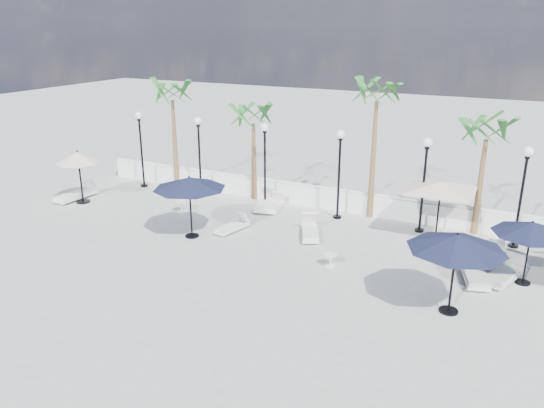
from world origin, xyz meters
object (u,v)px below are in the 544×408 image
at_px(parasol_navy_mid, 532,229).
at_px(lounger_5, 474,272).
at_px(parasol_cream_small, 78,158).
at_px(lounger_0, 76,194).
at_px(lounger_8, 493,257).
at_px(lounger_4, 275,205).
at_px(parasol_navy_right, 457,242).
at_px(lounger_6, 505,273).
at_px(parasol_cream_sq_a, 441,182).
at_px(lounger_1, 265,203).
at_px(lounger_3, 310,231).
at_px(lounger_2, 232,226).
at_px(parasol_navy_left, 189,183).

bearing_deg(parasol_navy_mid, lounger_5, -164.20).
relative_size(parasol_navy_mid, parasol_cream_small, 0.97).
height_order(lounger_0, lounger_8, lounger_0).
xyz_separation_m(lounger_4, parasol_navy_right, (8.46, -5.71, 1.98)).
distance_m(lounger_8, parasol_cream_small, 17.98).
xyz_separation_m(lounger_6, parasol_cream_sq_a, (-2.69, 2.81, 2.00)).
xyz_separation_m(lounger_8, parasol_cream_small, (-17.81, -1.50, 1.91)).
bearing_deg(lounger_5, lounger_0, 163.25).
distance_m(parasol_navy_right, parasol_cream_sq_a, 5.86).
bearing_deg(lounger_1, parasol_cream_small, -173.80).
height_order(lounger_3, lounger_6, lounger_6).
xyz_separation_m(lounger_6, lounger_8, (-0.47, 1.29, -0.04)).
xyz_separation_m(parasol_navy_right, parasol_cream_sq_a, (-1.38, 5.69, 0.07)).
relative_size(lounger_2, parasol_navy_left, 0.60).
distance_m(lounger_0, lounger_6, 18.89).
height_order(lounger_6, parasol_navy_right, parasol_navy_right).
relative_size(lounger_2, lounger_8, 0.95).
relative_size(lounger_1, lounger_8, 1.14).
distance_m(lounger_5, parasol_cream_sq_a, 4.16).
height_order(parasol_navy_left, parasol_navy_mid, parasol_navy_left).
bearing_deg(lounger_4, lounger_2, -107.59).
distance_m(lounger_5, lounger_8, 1.71).
bearing_deg(parasol_navy_right, parasol_cream_sq_a, 103.64).
distance_m(lounger_2, lounger_8, 9.82).
distance_m(lounger_6, parasol_cream_small, 18.38).
bearing_deg(lounger_6, parasol_navy_mid, 24.37).
bearing_deg(parasol_cream_sq_a, lounger_3, -153.95).
distance_m(lounger_1, parasol_cream_sq_a, 7.82).
height_order(parasol_navy_left, parasol_cream_small, parasol_cream_small).
distance_m(lounger_5, parasol_cream_small, 17.48).
relative_size(lounger_2, parasol_navy_mid, 0.70).
relative_size(parasol_navy_mid, parasol_navy_right, 0.87).
height_order(lounger_4, parasol_cream_sq_a, parasol_cream_sq_a).
bearing_deg(lounger_0, lounger_1, 21.50).
bearing_deg(parasol_navy_mid, lounger_8, 129.41).
bearing_deg(parasol_cream_sq_a, lounger_0, -170.03).
height_order(lounger_8, parasol_cream_small, parasol_cream_small).
bearing_deg(parasol_navy_left, lounger_8, 14.10).
relative_size(lounger_6, parasol_cream_small, 0.87).
distance_m(lounger_5, parasol_navy_left, 10.63).
distance_m(parasol_cream_sq_a, parasol_cream_small, 15.89).
xyz_separation_m(lounger_1, lounger_8, (9.78, -1.55, -0.02)).
bearing_deg(lounger_2, lounger_1, 103.14).
relative_size(lounger_4, parasol_navy_left, 0.62).
height_order(lounger_5, lounger_8, lounger_5).
bearing_deg(lounger_2, lounger_5, 10.82).
relative_size(lounger_2, lounger_3, 0.84).
height_order(lounger_2, parasol_navy_mid, parasol_navy_mid).
bearing_deg(parasol_navy_mid, lounger_0, -179.77).
height_order(lounger_2, lounger_5, lounger_5).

